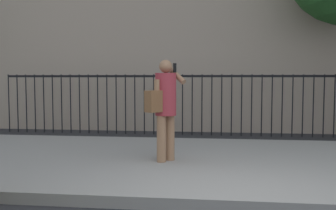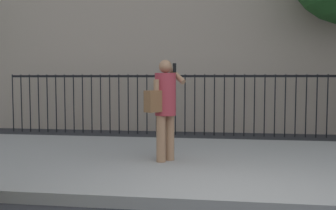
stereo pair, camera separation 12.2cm
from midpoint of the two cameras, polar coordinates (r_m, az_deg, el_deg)
The scene contains 3 objects.
sidewalk at distance 6.60m, azimuth 8.87°, elevation -8.54°, with size 28.00×4.40×0.15m, color gray.
iron_fence at distance 10.16m, azimuth 8.27°, elevation 1.23°, with size 12.03×0.04×1.60m.
pedestrian_on_phone at distance 6.25m, azimuth -1.07°, elevation 0.33°, with size 0.64×0.71×1.64m.
Camera 1 is at (-0.28, -4.25, 1.50)m, focal length 41.51 mm.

